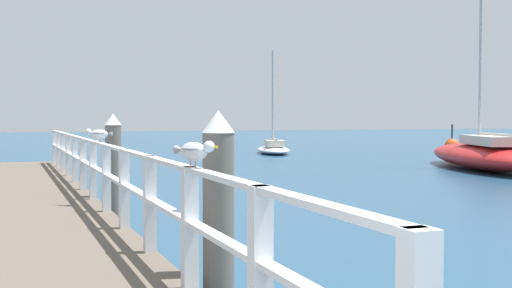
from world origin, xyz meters
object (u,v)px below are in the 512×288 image
object	(u,v)px
seagull_foreground	(194,151)
boat_0	(484,155)
boat_2	(273,148)
dock_piling_near	(218,211)
seagull_background	(99,134)
channel_buoy	(452,145)
dock_piling_far	(113,165)

from	to	relation	value
seagull_foreground	boat_0	xyz separation A→B (m)	(13.70, 12.96, -1.00)
boat_0	boat_2	distance (m)	11.58
dock_piling_near	seagull_foreground	bearing A→B (deg)	-123.43
dock_piling_near	boat_0	bearing A→B (deg)	42.91
seagull_background	channel_buoy	size ratio (longest dim) A/B	0.32
seagull_background	boat_2	world-z (taller)	boat_2
seagull_background	boat_2	xyz separation A→B (m)	(10.62, 18.55, -1.22)
dock_piling_far	boat_0	bearing A→B (deg)	25.33
seagull_foreground	seagull_background	world-z (taller)	same
dock_piling_far	boat_2	xyz separation A→B (m)	(10.23, 17.46, -0.64)
boat_0	boat_2	size ratio (longest dim) A/B	1.98
seagull_background	boat_0	size ratio (longest dim) A/B	0.05
dock_piling_far	seagull_background	size ratio (longest dim) A/B	4.09
channel_buoy	boat_0	bearing A→B (deg)	-121.70
dock_piling_far	dock_piling_near	bearing A→B (deg)	-90.00
dock_piling_far	boat_2	bearing A→B (deg)	59.63
dock_piling_near	channel_buoy	size ratio (longest dim) A/B	1.30
seagull_background	boat_2	bearing A→B (deg)	-2.38
boat_2	dock_piling_near	bearing A→B (deg)	-98.29
seagull_foreground	boat_2	world-z (taller)	boat_2
boat_2	channel_buoy	bearing A→B (deg)	-0.47
seagull_foreground	boat_0	size ratio (longest dim) A/B	0.05
dock_piling_far	boat_2	size ratio (longest dim) A/B	0.37
channel_buoy	boat_2	bearing A→B (deg)	164.33
seagull_foreground	channel_buoy	size ratio (longest dim) A/B	0.32
boat_0	boat_2	bearing A→B (deg)	125.34
seagull_foreground	channel_buoy	bearing A→B (deg)	-157.57
dock_piling_near	seagull_background	distance (m)	5.04
dock_piling_far	seagull_foreground	bearing A→B (deg)	-93.24
boat_2	seagull_background	bearing A→B (deg)	-104.58
seagull_background	seagull_foreground	bearing A→B (deg)	-152.47
channel_buoy	dock_piling_near	bearing A→B (deg)	-131.54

